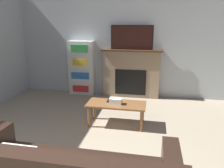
% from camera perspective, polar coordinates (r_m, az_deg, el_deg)
% --- Properties ---
extents(wall_back, '(6.21, 0.06, 2.70)m').
position_cam_1_polar(wall_back, '(5.54, 2.15, 10.84)').
color(wall_back, silver).
rests_on(wall_back, ground_plane).
extents(fireplace, '(1.49, 0.28, 1.19)m').
position_cam_1_polar(fireplace, '(5.48, 5.00, 2.79)').
color(fireplace, tan).
rests_on(fireplace, ground_plane).
extents(tv, '(1.01, 0.03, 0.57)m').
position_cam_1_polar(tv, '(5.33, 5.20, 12.01)').
color(tv, black).
rests_on(tv, fireplace).
extents(coffee_table, '(1.05, 0.47, 0.42)m').
position_cam_1_polar(coffee_table, '(3.96, 1.15, -5.87)').
color(coffee_table, brown).
rests_on(coffee_table, ground_plane).
extents(tissue_box, '(0.22, 0.12, 0.10)m').
position_cam_1_polar(tissue_box, '(3.91, 0.94, -4.51)').
color(tissue_box, white).
rests_on(tissue_box, coffee_table).
extents(remote_control, '(0.04, 0.15, 0.02)m').
position_cam_1_polar(remote_control, '(4.05, -0.93, -4.36)').
color(remote_control, black).
rests_on(remote_control, coffee_table).
extents(bookshelf, '(0.64, 0.29, 1.38)m').
position_cam_1_polar(bookshelf, '(5.71, -7.93, 4.15)').
color(bookshelf, white).
rests_on(bookshelf, ground_plane).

